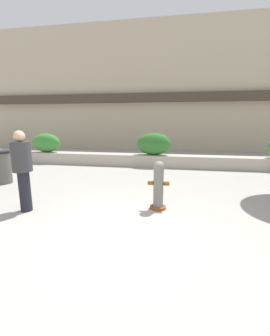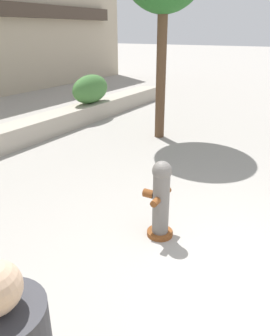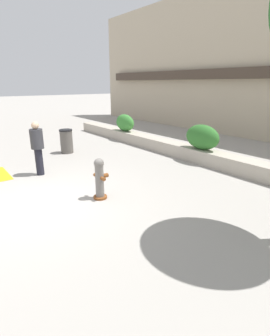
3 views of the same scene
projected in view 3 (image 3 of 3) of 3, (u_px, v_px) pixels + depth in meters
The scene contains 7 objects.
ground_plane at pixel (44, 204), 6.53m from camera, with size 120.00×120.00×0.00m, color #9E9991.
planter_wall_low at pixel (201, 156), 9.92m from camera, with size 18.00×0.70×0.50m, color #ADA393.
hedge_bush_0 at pixel (125, 123), 13.46m from camera, with size 1.34×0.58×0.85m, color #387F33.
hedge_bush_1 at pixel (202, 137), 9.70m from camera, with size 1.43×0.68×0.92m, color #2D6B28.
fire_hydrant at pixel (100, 178), 6.68m from camera, with size 0.47×0.43×1.08m.
pedestrian at pixel (37, 145), 8.32m from camera, with size 0.53×0.53×1.73m.
trash_bin at pixel (66, 141), 11.15m from camera, with size 0.55×0.55×1.01m.
Camera 3 is at (6.10, -1.80, 2.87)m, focal length 28.00 mm.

